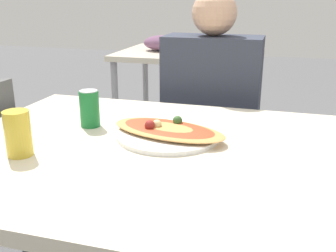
{
  "coord_description": "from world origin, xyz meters",
  "views": [
    {
      "loc": [
        0.28,
        -1.03,
        1.18
      ],
      "look_at": [
        -0.02,
        0.03,
        0.81
      ],
      "focal_mm": 42.0,
      "sensor_mm": 36.0,
      "label": 1
    }
  ],
  "objects_px": {
    "pizza_main": "(168,132)",
    "soda_can": "(90,109)",
    "chair_far_seated": "(213,137)",
    "dining_table": "(171,169)",
    "person_seated": "(211,102)",
    "drink_glass": "(18,133)"
  },
  "relations": [
    {
      "from": "person_seated",
      "to": "drink_glass",
      "type": "relative_size",
      "value": 9.28
    },
    {
      "from": "chair_far_seated",
      "to": "pizza_main",
      "type": "xyz_separation_m",
      "value": [
        -0.03,
        -0.72,
        0.27
      ]
    },
    {
      "from": "person_seated",
      "to": "soda_can",
      "type": "xyz_separation_m",
      "value": [
        -0.31,
        -0.58,
        0.1
      ]
    },
    {
      "from": "chair_far_seated",
      "to": "soda_can",
      "type": "xyz_separation_m",
      "value": [
        -0.31,
        -0.69,
        0.32
      ]
    },
    {
      "from": "chair_far_seated",
      "to": "soda_can",
      "type": "distance_m",
      "value": 0.82
    },
    {
      "from": "dining_table",
      "to": "pizza_main",
      "type": "bearing_deg",
      "value": 111.7
    },
    {
      "from": "pizza_main",
      "to": "soda_can",
      "type": "xyz_separation_m",
      "value": [
        -0.28,
        0.03,
        0.04
      ]
    },
    {
      "from": "pizza_main",
      "to": "drink_glass",
      "type": "relative_size",
      "value": 3.21
    },
    {
      "from": "soda_can",
      "to": "pizza_main",
      "type": "bearing_deg",
      "value": -5.67
    },
    {
      "from": "dining_table",
      "to": "drink_glass",
      "type": "height_order",
      "value": "drink_glass"
    },
    {
      "from": "person_seated",
      "to": "soda_can",
      "type": "relative_size",
      "value": 9.56
    },
    {
      "from": "dining_table",
      "to": "person_seated",
      "type": "relative_size",
      "value": 1.15
    },
    {
      "from": "chair_far_seated",
      "to": "soda_can",
      "type": "bearing_deg",
      "value": 65.41
    },
    {
      "from": "dining_table",
      "to": "chair_far_seated",
      "type": "bearing_deg",
      "value": 90.62
    },
    {
      "from": "chair_far_seated",
      "to": "drink_glass",
      "type": "height_order",
      "value": "drink_glass"
    },
    {
      "from": "chair_far_seated",
      "to": "person_seated",
      "type": "bearing_deg",
      "value": 90.0
    },
    {
      "from": "pizza_main",
      "to": "drink_glass",
      "type": "height_order",
      "value": "drink_glass"
    },
    {
      "from": "chair_far_seated",
      "to": "pizza_main",
      "type": "distance_m",
      "value": 0.77
    },
    {
      "from": "dining_table",
      "to": "chair_far_seated",
      "type": "relative_size",
      "value": 1.6
    },
    {
      "from": "drink_glass",
      "to": "dining_table",
      "type": "bearing_deg",
      "value": 21.97
    },
    {
      "from": "chair_far_seated",
      "to": "person_seated",
      "type": "height_order",
      "value": "person_seated"
    },
    {
      "from": "dining_table",
      "to": "drink_glass",
      "type": "distance_m",
      "value": 0.45
    }
  ]
}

